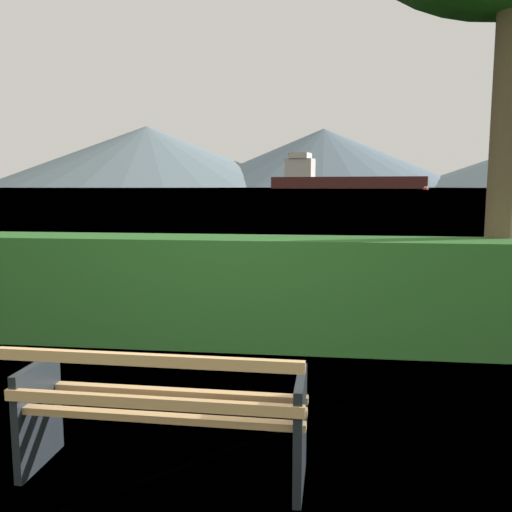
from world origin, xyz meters
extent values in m
plane|color=#567A38|center=(0.00, 0.00, 0.00)|extent=(1400.00, 1400.00, 0.00)
plane|color=#7A99A8|center=(0.00, 307.23, 0.00)|extent=(620.00, 620.00, 0.00)
cube|color=tan|center=(0.00, -0.19, 0.45)|extent=(1.75, 0.10, 0.04)
cube|color=tan|center=(0.00, 0.00, 0.45)|extent=(1.75, 0.10, 0.04)
cube|color=tan|center=(0.00, 0.19, 0.45)|extent=(1.75, 0.10, 0.04)
cube|color=tan|center=(-0.01, -0.27, 0.57)|extent=(1.75, 0.08, 0.06)
cube|color=tan|center=(-0.01, -0.31, 0.84)|extent=(1.75, 0.08, 0.06)
cube|color=#1E2328|center=(-0.83, 0.00, 0.34)|extent=(0.06, 0.51, 0.68)
cube|color=#1E2328|center=(0.83, -0.04, 0.34)|extent=(0.06, 0.51, 0.68)
cube|color=#2D6B28|center=(0.00, 2.81, 0.61)|extent=(12.53, 0.77, 1.21)
cylinder|color=brown|center=(2.90, 3.18, 2.12)|extent=(0.32, 0.32, 4.23)
cube|color=#471E19|center=(14.29, 309.33, 3.31)|extent=(87.92, 30.46, 6.61)
cube|color=beige|center=(-13.00, 315.00, 11.91)|extent=(17.73, 14.66, 10.58)
cube|color=beige|center=(-13.00, 315.00, 18.85)|extent=(13.39, 14.98, 3.31)
cube|color=#B2332D|center=(43.27, 230.51, 0.39)|extent=(3.33, 6.48, 0.78)
cube|color=silver|center=(43.27, 230.51, 1.08)|extent=(1.78, 2.49, 0.61)
cone|color=slate|center=(-186.32, 560.25, 32.07)|extent=(328.02, 328.02, 64.15)
cone|color=slate|center=(0.00, 582.76, 30.75)|extent=(292.23, 292.23, 61.50)
camera|label=1|loc=(0.95, -3.07, 1.79)|focal=37.78mm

